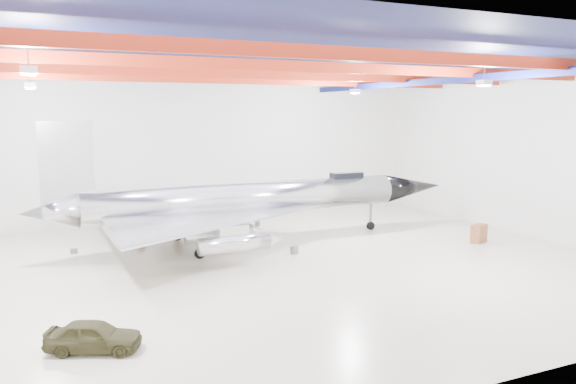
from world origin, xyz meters
name	(u,v)px	position (x,y,z in m)	size (l,w,h in m)	color
floor	(248,270)	(0.00, 0.00, 0.00)	(40.00, 40.00, 0.00)	beige
wall_back	(179,149)	(0.00, 15.00, 5.50)	(40.00, 40.00, 0.00)	silver
wall_right	(531,155)	(20.00, 0.00, 5.50)	(30.00, 30.00, 0.00)	silver
ceiling	(246,58)	(0.00, 0.00, 11.00)	(40.00, 40.00, 0.00)	#0A0F38
ceiling_structure	(246,71)	(0.00, 0.00, 10.32)	(39.50, 29.50, 1.08)	#9B2410
jet_aircraft	(249,203)	(2.23, 5.88, 2.56)	(28.61, 16.60, 7.81)	silver
jeep	(94,336)	(-8.48, -7.41, 0.56)	(1.32, 3.28, 1.12)	#36331B
desk	(479,234)	(15.68, -0.16, 0.58)	(1.26, 0.63, 1.15)	brown
toolbox_red	(142,244)	(-4.26, 7.62, 0.16)	(0.44, 0.36, 0.31)	maroon
engine_drum	(294,250)	(3.69, 2.15, 0.22)	(0.49, 0.49, 0.44)	#59595B
parts_bin	(224,241)	(0.67, 6.19, 0.19)	(0.54, 0.43, 0.38)	olive
crate_small	(74,251)	(-8.22, 7.48, 0.14)	(0.40, 0.32, 0.28)	#59595B
oil_barrel	(222,242)	(0.41, 5.92, 0.20)	(0.57, 0.46, 0.40)	olive
spares_box	(257,224)	(4.64, 10.61, 0.17)	(0.38, 0.38, 0.34)	#59595B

